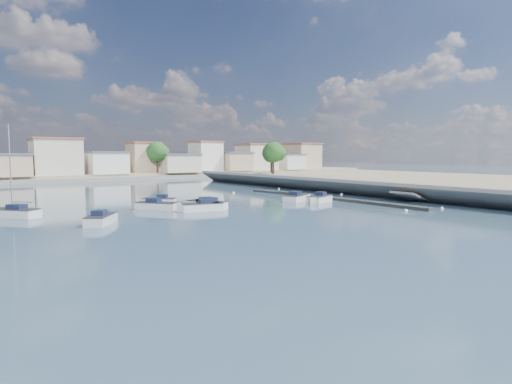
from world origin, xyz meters
TOP-DOWN VIEW (x-y plane):
  - ground at (0.00, 40.00)m, footprint 400.00×400.00m
  - seawall_walkway at (18.50, 13.00)m, footprint 5.00×90.00m
  - seawall_embankment at (40.10, 12.99)m, footprint 49.65×90.00m
  - breakwater at (6.90, 12.69)m, footprint 2.00×31.02m
  - far_shore_land at (0.00, 92.00)m, footprint 160.00×40.00m
  - far_shore_quay at (0.00, 71.00)m, footprint 160.00×2.50m
  - far_town at (10.71, 76.92)m, footprint 113.01×12.80m
  - shore_trees at (8.34, 68.11)m, footprint 74.56×38.32m
  - motorboat_a at (-11.13, 13.28)m, footprint 3.08×5.40m
  - motorboat_b at (-11.36, 13.48)m, footprint 3.00×4.02m
  - motorboat_c at (-12.83, 11.38)m, footprint 4.88×2.60m
  - motorboat_d at (3.22, 10.14)m, footprint 4.71×3.20m
  - motorboat_e at (-23.69, 8.72)m, footprint 3.67×4.31m
  - motorboat_f at (-14.42, 19.08)m, footprint 3.98×3.52m
  - motorboat_g at (-15.94, 14.72)m, footprint 4.28×4.73m
  - motorboat_h at (2.20, 12.98)m, footprint 5.25×3.84m
  - sailboat at (-29.76, 17.73)m, footprint 4.73×5.25m
  - mooring_buoys at (7.38, 13.59)m, footprint 12.15×31.82m

SIDE VIEW (x-z plane):
  - ground at x=0.00m, z-range 0.00..0.00m
  - mooring_buoys at x=7.38m, z-range -0.14..0.24m
  - breakwater at x=6.90m, z-range 0.00..0.35m
  - motorboat_d at x=3.22m, z-range -0.36..1.12m
  - motorboat_b at x=-11.36m, z-range -0.36..1.12m
  - motorboat_f at x=-14.42m, z-range -0.36..1.12m
  - motorboat_e at x=-23.69m, z-range -0.36..1.12m
  - motorboat_h at x=2.20m, z-range -0.36..1.12m
  - motorboat_a at x=-11.13m, z-range -0.36..1.12m
  - motorboat_c at x=-12.83m, z-range -0.36..1.12m
  - motorboat_g at x=-15.94m, z-range -0.36..1.12m
  - far_shore_quay at x=0.00m, z-range 0.00..0.80m
  - sailboat at x=-29.76m, z-range -4.08..4.92m
  - far_shore_land at x=0.00m, z-range 0.00..1.40m
  - seawall_embankment at x=40.10m, z-range -0.60..2.30m
  - seawall_walkway at x=18.50m, z-range 0.00..1.80m
  - far_town at x=10.71m, z-range 0.76..9.11m
  - shore_trees at x=8.34m, z-range 2.26..10.18m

